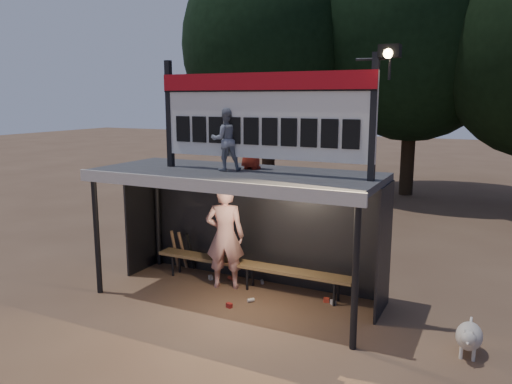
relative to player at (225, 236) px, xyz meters
The scene contains 12 objects.
ground 1.16m from the player, 40.64° to the right, with size 80.00×80.00×0.00m, color brown.
player is the anchor object (origin of this frame).
child_a 1.91m from the player, 55.45° to the right, with size 0.52×0.41×1.07m, color gray.
child_b 1.88m from the player, ahead, with size 0.46×0.30×0.95m, color maroon.
dugout_shelter 0.96m from the player, 16.81° to the right, with size 5.10×2.08×2.32m.
scoreboard_assembly 2.55m from the player, 21.15° to the right, with size 4.10×0.27×1.99m.
bench 0.74m from the player, 21.61° to the left, with size 4.00×0.35×0.48m.
tree_left 11.21m from the player, 110.31° to the left, with size 6.46×6.46×9.27m.
tree_mid 12.35m from the player, 82.63° to the left, with size 7.22×7.22×10.36m.
dog 4.46m from the player, ahead, with size 0.36×0.81×0.49m.
bats 1.47m from the player, 160.90° to the left, with size 0.47×0.32×0.84m.
litter 1.24m from the player, ahead, with size 2.69×1.39×0.08m.
Camera 1 is at (4.09, -7.49, 3.56)m, focal length 35.00 mm.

